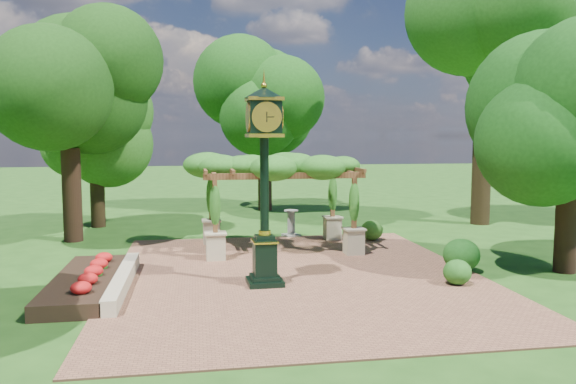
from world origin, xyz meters
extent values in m
plane|color=#1E4714|center=(0.00, 0.00, 0.00)|extent=(120.00, 120.00, 0.00)
cube|color=brown|center=(0.00, 1.00, 0.02)|extent=(10.00, 12.00, 0.04)
cube|color=#C6B793|center=(-4.60, 0.50, 0.20)|extent=(0.35, 5.00, 0.40)
cube|color=red|center=(-5.50, 0.50, 0.18)|extent=(1.50, 5.00, 0.36)
cube|color=black|center=(-1.00, 0.16, 0.11)|extent=(0.94, 0.94, 0.14)
cube|color=black|center=(-1.00, 0.16, 0.72)|extent=(0.58, 0.58, 1.02)
cube|color=gold|center=(-1.00, 0.16, 1.17)|extent=(0.65, 0.65, 0.05)
cylinder|color=black|center=(-1.00, 0.16, 2.64)|extent=(0.23, 0.23, 2.60)
cube|color=black|center=(-1.00, 0.16, 4.34)|extent=(0.82, 0.82, 0.79)
cylinder|color=white|center=(-0.98, -0.24, 4.34)|extent=(0.68, 0.06, 0.68)
cone|color=black|center=(-1.00, 0.16, 4.96)|extent=(1.05, 1.05, 0.28)
sphere|color=gold|center=(-1.00, 0.16, 5.13)|extent=(0.16, 0.16, 0.16)
cube|color=#BCB18C|center=(-2.15, 3.36, 0.44)|extent=(0.59, 0.59, 0.81)
cube|color=brown|center=(-2.15, 3.36, 1.72)|extent=(0.15, 0.15, 1.66)
cube|color=#BCB18C|center=(2.33, 3.44, 0.44)|extent=(0.59, 0.59, 0.81)
cube|color=brown|center=(2.33, 3.44, 1.72)|extent=(0.15, 0.15, 1.66)
cube|color=#BCB18C|center=(-2.20, 6.05, 0.44)|extent=(0.59, 0.59, 0.81)
cube|color=brown|center=(-2.20, 6.05, 1.72)|extent=(0.15, 0.15, 1.66)
cube|color=#BCB18C|center=(2.28, 6.13, 0.44)|extent=(0.59, 0.59, 0.81)
cube|color=brown|center=(2.28, 6.13, 1.72)|extent=(0.15, 0.15, 1.66)
cube|color=brown|center=(0.09, 3.40, 2.62)|extent=(5.19, 0.22, 0.20)
cube|color=brown|center=(0.04, 6.09, 2.62)|extent=(5.19, 0.22, 0.20)
ellipsoid|color=#245D1A|center=(0.07, 4.74, 2.86)|extent=(5.25, 3.32, 0.89)
cube|color=gray|center=(0.88, 7.06, 0.05)|extent=(0.71, 0.71, 0.10)
cylinder|color=gray|center=(0.88, 7.06, 0.52)|extent=(0.36, 0.36, 0.94)
cylinder|color=gray|center=(0.88, 7.06, 1.01)|extent=(0.67, 0.67, 0.05)
ellipsoid|color=#1F5418|center=(3.92, -0.67, 0.37)|extent=(0.94, 0.94, 0.65)
ellipsoid|color=#194C15|center=(4.70, 0.68, 0.50)|extent=(1.22, 1.22, 0.93)
ellipsoid|color=#326C1F|center=(3.66, 5.68, 0.41)|extent=(1.02, 1.02, 0.74)
cylinder|color=#301D13|center=(-7.21, 7.49, 1.71)|extent=(0.68, 0.68, 3.43)
ellipsoid|color=#14360D|center=(-7.21, 7.49, 6.13)|extent=(4.80, 4.80, 5.41)
cylinder|color=black|center=(-6.86, 10.76, 1.25)|extent=(0.60, 0.60, 2.49)
ellipsoid|color=#245317|center=(-6.86, 10.76, 4.46)|extent=(3.63, 3.63, 3.94)
cylinder|color=#321F14|center=(0.84, 14.99, 1.59)|extent=(0.72, 0.72, 3.17)
ellipsoid|color=#154210|center=(0.84, 14.99, 5.67)|extent=(4.92, 4.92, 5.01)
cylinder|color=black|center=(9.64, 8.83, 2.20)|extent=(0.81, 0.81, 4.41)
ellipsoid|color=#215418|center=(9.64, 8.83, 7.89)|extent=(5.43, 5.43, 6.96)
cylinder|color=black|center=(7.63, 0.24, 1.31)|extent=(0.60, 0.60, 2.61)
ellipsoid|color=#123E0F|center=(7.63, 0.24, 4.68)|extent=(4.00, 4.00, 4.13)
camera|label=1|loc=(-2.72, -13.98, 3.87)|focal=35.00mm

